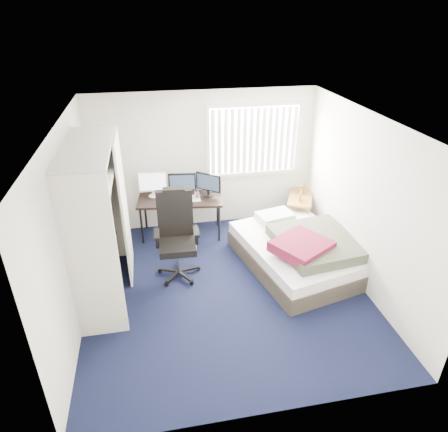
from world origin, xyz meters
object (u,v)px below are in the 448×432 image
nightstand (300,199)px  bed (300,250)px  office_chair (177,243)px  desk (180,196)px

nightstand → bed: bearing=-109.7°
nightstand → bed: size_ratio=0.40×
bed → nightstand: bearing=70.3°
office_chair → desk: bearing=82.0°
desk → bed: bearing=-38.4°
office_chair → nightstand: 2.66m
desk → bed: (1.76, -1.39, -0.47)m
desk → office_chair: size_ratio=1.12×
office_chair → nightstand: (2.40, 1.14, -0.01)m
desk → office_chair: 1.23m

